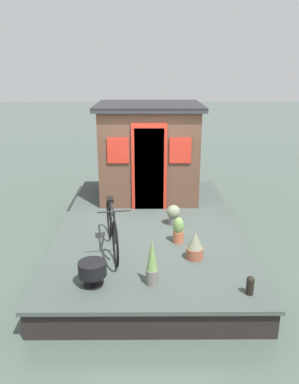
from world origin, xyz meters
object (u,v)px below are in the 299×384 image
(houseboat_cabin, at_px, (149,151))
(mooring_bollard, at_px, (250,285))
(potted_plant_geranium, at_px, (174,214))
(potted_plant_basil, at_px, (195,246))
(potted_plant_rosemary, at_px, (152,263))
(bicycle, at_px, (112,227))
(potted_plant_fern, at_px, (178,230))
(charcoal_grill, at_px, (92,270))

(houseboat_cabin, xyz_separation_m, mooring_bollard, (-4.10, -1.31, -0.91))
(potted_plant_geranium, distance_m, potted_plant_basil, 1.38)
(potted_plant_basil, relative_size, potted_plant_rosemary, 0.67)
(mooring_bollard, bearing_deg, potted_plant_basil, 31.59)
(bicycle, bearing_deg, potted_plant_geranium, -45.64)
(potted_plant_geranium, height_order, potted_plant_fern, potted_plant_fern)
(potted_plant_basil, relative_size, mooring_bollard, 1.72)
(bicycle, relative_size, potted_plant_geranium, 4.52)
(potted_plant_fern, bearing_deg, potted_plant_basil, -160.11)
(bicycle, relative_size, charcoal_grill, 4.46)
(houseboat_cabin, distance_m, mooring_bollard, 4.40)
(bicycle, bearing_deg, potted_plant_rosemary, -149.02)
(bicycle, height_order, potted_plant_fern, bicycle)
(charcoal_grill, bearing_deg, mooring_bollard, -96.22)
(potted_plant_geranium, distance_m, potted_plant_fern, 0.78)
(potted_plant_geranium, bearing_deg, houseboat_cabin, 14.69)
(potted_plant_rosemary, xyz_separation_m, charcoal_grill, (-0.03, 0.81, -0.08))
(bicycle, xyz_separation_m, mooring_bollard, (-1.32, -1.93, -0.25))
(potted_plant_fern, xyz_separation_m, mooring_bollard, (-1.58, -0.83, -0.08))
(potted_plant_basil, distance_m, potted_plant_rosemary, 1.01)
(houseboat_cabin, relative_size, potted_plant_geranium, 5.96)
(potted_plant_basil, bearing_deg, houseboat_cabin, 12.68)
(potted_plant_geranium, height_order, potted_plant_rosemary, potted_plant_rosemary)
(potted_plant_rosemary, distance_m, potted_plant_fern, 1.41)
(potted_plant_fern, bearing_deg, houseboat_cabin, 10.96)
(houseboat_cabin, xyz_separation_m, potted_plant_basil, (-3.10, -0.70, -0.84))
(charcoal_grill, xyz_separation_m, mooring_bollard, (-0.23, -2.11, -0.10))
(potted_plant_basil, bearing_deg, potted_plant_geranium, 10.07)
(potted_plant_geranium, height_order, charcoal_grill, potted_plant_geranium)
(potted_plant_geranium, bearing_deg, bicycle, 134.36)
(potted_plant_rosemary, relative_size, charcoal_grill, 1.73)
(charcoal_grill, distance_m, mooring_bollard, 2.12)
(houseboat_cabin, relative_size, charcoal_grill, 5.87)
(potted_plant_basil, height_order, potted_plant_rosemary, potted_plant_rosemary)
(bicycle, relative_size, potted_plant_rosemary, 2.58)
(bicycle, height_order, potted_plant_rosemary, bicycle)
(potted_plant_fern, bearing_deg, charcoal_grill, 136.58)
(potted_plant_basil, height_order, potted_plant_fern, potted_plant_fern)
(houseboat_cabin, height_order, bicycle, houseboat_cabin)
(potted_plant_rosemary, relative_size, mooring_bollard, 2.57)
(potted_plant_rosemary, bearing_deg, potted_plant_fern, -19.45)
(potted_plant_basil, height_order, charcoal_grill, potted_plant_basil)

